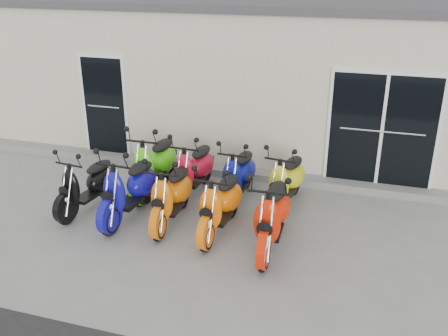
{
  "coord_description": "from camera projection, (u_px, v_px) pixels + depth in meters",
  "views": [
    {
      "loc": [
        2.39,
        -7.15,
        4.12
      ],
      "look_at": [
        0.0,
        0.6,
        0.75
      ],
      "focal_mm": 40.0,
      "sensor_mm": 36.0,
      "label": 1
    }
  ],
  "objects": [
    {
      "name": "scooter_front_orange_b",
      "position": [
        220.0,
        196.0,
        7.95
      ],
      "size": [
        0.74,
        1.81,
        1.31
      ],
      "primitive_type": null,
      "rotation": [
        0.0,
        0.0,
        -0.05
      ],
      "color": "#FF6C06",
      "rests_on": "ground"
    },
    {
      "name": "scooter_front_black",
      "position": [
        86.0,
        178.0,
        8.71
      ],
      "size": [
        0.82,
        1.75,
        1.25
      ],
      "primitive_type": null,
      "rotation": [
        0.0,
        0.0,
        -0.12
      ],
      "color": "black",
      "rests_on": "ground"
    },
    {
      "name": "scooter_front_red",
      "position": [
        273.0,
        207.0,
        7.5
      ],
      "size": [
        0.76,
        1.93,
        1.41
      ],
      "primitive_type": null,
      "rotation": [
        0.0,
        0.0,
        0.04
      ],
      "color": "red",
      "rests_on": "ground"
    },
    {
      "name": "ground",
      "position": [
        214.0,
        221.0,
        8.54
      ],
      "size": [
        80.0,
        80.0,
        0.0
      ],
      "primitive_type": "plane",
      "color": "gray",
      "rests_on": "ground"
    },
    {
      "name": "door_right",
      "position": [
        382.0,
        128.0,
        9.26
      ],
      "size": [
        2.02,
        0.08,
        2.22
      ],
      "primitive_type": "cube",
      "color": "black",
      "rests_on": "front_step"
    },
    {
      "name": "door_left",
      "position": [
        105.0,
        103.0,
        10.84
      ],
      "size": [
        1.07,
        0.08,
        2.22
      ],
      "primitive_type": "cube",
      "color": "black",
      "rests_on": "front_step"
    },
    {
      "name": "scooter_front_blue",
      "position": [
        129.0,
        180.0,
        8.41
      ],
      "size": [
        0.8,
        1.93,
        1.4
      ],
      "primitive_type": null,
      "rotation": [
        0.0,
        0.0,
        -0.06
      ],
      "color": "#110F97",
      "rests_on": "ground"
    },
    {
      "name": "building",
      "position": [
        278.0,
        70.0,
        12.51
      ],
      "size": [
        14.0,
        6.0,
        3.2
      ],
      "primitive_type": "cube",
      "color": "beige",
      "rests_on": "ground"
    },
    {
      "name": "scooter_back_blue",
      "position": [
        239.0,
        168.0,
        9.07
      ],
      "size": [
        0.66,
        1.73,
        1.27
      ],
      "primitive_type": null,
      "rotation": [
        0.0,
        0.0,
        -0.02
      ],
      "color": "#0C148F",
      "rests_on": "ground"
    },
    {
      "name": "scooter_front_orange_a",
      "position": [
        171.0,
        187.0,
        8.26
      ],
      "size": [
        0.73,
        1.8,
        1.31
      ],
      "primitive_type": null,
      "rotation": [
        0.0,
        0.0,
        0.05
      ],
      "color": "orange",
      "rests_on": "ground"
    },
    {
      "name": "scooter_back_green",
      "position": [
        154.0,
        156.0,
        9.39
      ],
      "size": [
        0.72,
        1.95,
        1.44
      ],
      "primitive_type": null,
      "rotation": [
        0.0,
        0.0,
        0.01
      ],
      "color": "#4DE513",
      "rests_on": "ground"
    },
    {
      "name": "scooter_back_red",
      "position": [
        193.0,
        162.0,
        9.27
      ],
      "size": [
        0.73,
        1.82,
        1.32
      ],
      "primitive_type": null,
      "rotation": [
        0.0,
        0.0,
        -0.04
      ],
      "color": "red",
      "rests_on": "ground"
    },
    {
      "name": "front_step",
      "position": [
        244.0,
        173.0,
        10.29
      ],
      "size": [
        14.0,
        0.4,
        0.15
      ],
      "primitive_type": "cube",
      "color": "gray",
      "rests_on": "ground"
    },
    {
      "name": "scooter_back_yellow",
      "position": [
        287.0,
        174.0,
        8.82
      ],
      "size": [
        0.87,
        1.81,
        1.29
      ],
      "primitive_type": null,
      "rotation": [
        0.0,
        0.0,
        -0.14
      ],
      "color": "yellow",
      "rests_on": "ground"
    }
  ]
}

